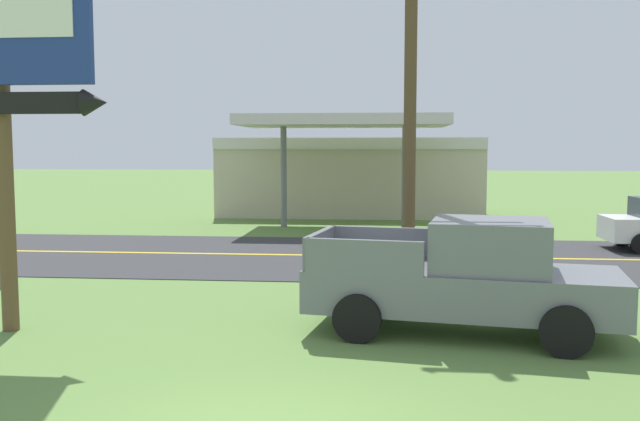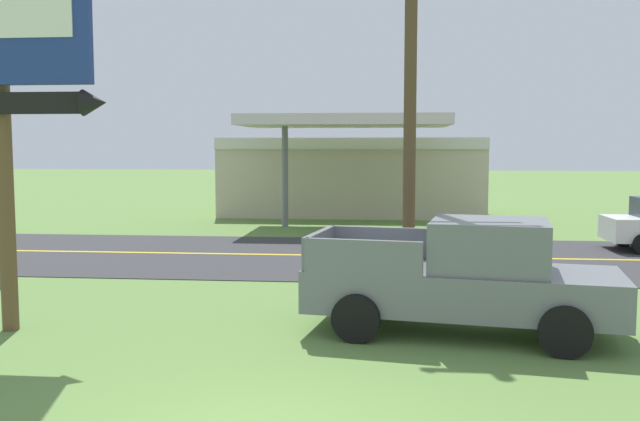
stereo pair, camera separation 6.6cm
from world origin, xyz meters
TOP-DOWN VIEW (x-y plane):
  - road_asphalt at (0.00, 13.00)m, footprint 140.00×8.00m
  - road_centre_line at (0.00, 13.00)m, footprint 126.00×0.20m
  - utility_pole at (1.92, 7.68)m, footprint 2.16×0.26m
  - gas_station at (-0.20, 25.96)m, footprint 12.00×11.50m
  - pickup_grey_parked_on_lawn at (2.79, 4.82)m, footprint 5.45×2.87m

SIDE VIEW (x-z plane):
  - road_asphalt at x=0.00m, z-range 0.00..0.02m
  - road_centre_line at x=0.00m, z-range 0.02..0.03m
  - pickup_grey_parked_on_lawn at x=2.79m, z-range -0.02..1.94m
  - gas_station at x=-0.20m, z-range -0.26..4.14m
  - utility_pole at x=1.92m, z-range 0.33..9.12m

